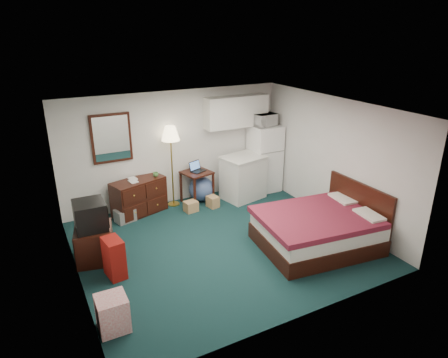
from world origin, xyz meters
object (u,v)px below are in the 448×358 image
kitchen_counter (243,178)px  suitcase (114,258)px  bed (317,230)px  tv_stand (95,244)px  dresser (139,197)px  fridge (265,158)px  desk (197,187)px  floor_lamp (172,167)px

kitchen_counter → suitcase: (-3.38, -1.75, -0.16)m
bed → tv_stand: (-3.63, 1.41, -0.02)m
dresser → bed: bearing=-66.4°
fridge → tv_stand: fridge is taller
desk → suitcase: size_ratio=1.11×
desk → fridge: (1.76, -0.05, 0.43)m
dresser → floor_lamp: floor_lamp is taller
kitchen_counter → floor_lamp: bearing=154.2°
desk → suitcase: desk is taller
dresser → fridge: fridge is taller
fridge → dresser: bearing=178.9°
fridge → tv_stand: bearing=-162.0°
dresser → tv_stand: bearing=-147.0°
bed → suitcase: (-3.45, 0.77, 0.01)m
desk → bed: (1.11, -2.78, -0.05)m
floor_lamp → bed: 3.38m
floor_lamp → tv_stand: 2.56m
kitchen_counter → tv_stand: 3.74m
desk → kitchen_counter: kitchen_counter is taller
kitchen_counter → tv_stand: size_ratio=1.49×
floor_lamp → fridge: floor_lamp is taller
floor_lamp → tv_stand: size_ratio=2.74×
floor_lamp → desk: bearing=-12.8°
tv_stand → floor_lamp: bearing=49.6°
desk → tv_stand: (-2.52, -1.38, -0.07)m
dresser → floor_lamp: bearing=-12.0°
kitchen_counter → suitcase: bearing=-164.6°
floor_lamp → tv_stand: floor_lamp is taller
dresser → kitchen_counter: kitchen_counter is taller
fridge → suitcase: (-4.10, -1.97, -0.47)m
floor_lamp → fridge: bearing=-4.3°
bed → suitcase: 3.53m
tv_stand → suitcase: bearing=-61.8°
desk → bed: desk is taller
floor_lamp → desk: 0.76m
fridge → suitcase: fridge is taller
kitchen_counter → tv_stand: kitchen_counter is taller
kitchen_counter → fridge: 0.81m
suitcase → tv_stand: bearing=97.4°
kitchen_counter → tv_stand: bearing=-174.6°
floor_lamp → tv_stand: (-1.99, -1.50, -0.60)m
floor_lamp → desk: size_ratio=2.45×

